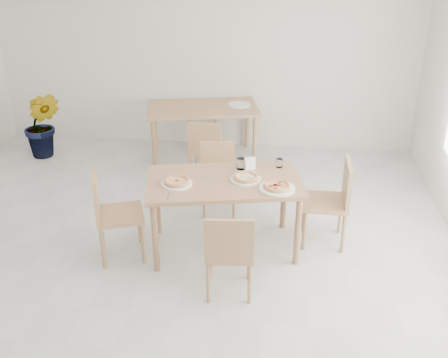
# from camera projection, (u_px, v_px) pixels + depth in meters

# --- Properties ---
(main_table) EXTENTS (1.60, 1.12, 0.75)m
(main_table) POSITION_uv_depth(u_px,v_px,m) (224.00, 188.00, 5.00)
(main_table) COLOR #A37454
(main_table) RESTS_ON ground
(chair_south) EXTENTS (0.44, 0.44, 0.82)m
(chair_south) POSITION_uv_depth(u_px,v_px,m) (229.00, 249.00, 4.38)
(chair_south) COLOR tan
(chair_south) RESTS_ON ground
(chair_north) EXTENTS (0.45, 0.45, 0.78)m
(chair_north) POSITION_uv_depth(u_px,v_px,m) (218.00, 172.00, 5.84)
(chair_north) COLOR tan
(chair_north) RESTS_ON ground
(chair_west) EXTENTS (0.56, 0.56, 0.88)m
(chair_west) POSITION_uv_depth(u_px,v_px,m) (110.00, 210.00, 4.93)
(chair_west) COLOR tan
(chair_west) RESTS_ON ground
(chair_east) EXTENTS (0.44, 0.44, 0.89)m
(chair_east) POSITION_uv_depth(u_px,v_px,m) (334.00, 197.00, 5.16)
(chair_east) COLOR tan
(chair_east) RESTS_ON ground
(plate_margherita) EXTENTS (0.29, 0.29, 0.02)m
(plate_margherita) POSITION_uv_depth(u_px,v_px,m) (177.00, 184.00, 4.88)
(plate_margherita) COLOR white
(plate_margherita) RESTS_ON main_table
(plate_mushroom) EXTENTS (0.29, 0.29, 0.02)m
(plate_mushroom) POSITION_uv_depth(u_px,v_px,m) (246.00, 179.00, 4.96)
(plate_mushroom) COLOR white
(plate_mushroom) RESTS_ON main_table
(plate_pepperoni) EXTENTS (0.33, 0.33, 0.02)m
(plate_pepperoni) POSITION_uv_depth(u_px,v_px,m) (277.00, 188.00, 4.78)
(plate_pepperoni) COLOR white
(plate_pepperoni) RESTS_ON main_table
(pizza_margherita) EXTENTS (0.27, 0.27, 0.03)m
(pizza_margherita) POSITION_uv_depth(u_px,v_px,m) (177.00, 181.00, 4.87)
(pizza_margherita) COLOR #EBA46E
(pizza_margherita) RESTS_ON plate_margherita
(pizza_mushroom) EXTENTS (0.32, 0.32, 0.03)m
(pizza_mushroom) POSITION_uv_depth(u_px,v_px,m) (246.00, 177.00, 4.95)
(pizza_mushroom) COLOR #EBA46E
(pizza_mushroom) RESTS_ON plate_mushroom
(pizza_pepperoni) EXTENTS (0.30, 0.30, 0.03)m
(pizza_pepperoni) POSITION_uv_depth(u_px,v_px,m) (277.00, 186.00, 4.77)
(pizza_pepperoni) COLOR #EBA46E
(pizza_pepperoni) RESTS_ON plate_pepperoni
(tumbler_a) EXTENTS (0.08, 0.08, 0.11)m
(tumbler_a) POSITION_uv_depth(u_px,v_px,m) (241.00, 164.00, 5.18)
(tumbler_a) COLOR white
(tumbler_a) RESTS_ON main_table
(tumbler_b) EXTENTS (0.07, 0.07, 0.09)m
(tumbler_b) POSITION_uv_depth(u_px,v_px,m) (279.00, 163.00, 5.22)
(tumbler_b) COLOR white
(tumbler_b) RESTS_ON main_table
(napkin_holder) EXTENTS (0.13, 0.11, 0.13)m
(napkin_holder) POSITION_uv_depth(u_px,v_px,m) (250.00, 164.00, 5.15)
(napkin_holder) COLOR silver
(napkin_holder) RESTS_ON main_table
(fork_a) EXTENTS (0.06, 0.16, 0.01)m
(fork_a) POSITION_uv_depth(u_px,v_px,m) (208.00, 179.00, 4.98)
(fork_a) COLOR silver
(fork_a) RESTS_ON main_table
(fork_b) EXTENTS (0.03, 0.18, 0.01)m
(fork_b) POSITION_uv_depth(u_px,v_px,m) (170.00, 196.00, 4.65)
(fork_b) COLOR silver
(fork_b) RESTS_ON main_table
(second_table) EXTENTS (1.62, 1.15, 0.75)m
(second_table) POSITION_uv_depth(u_px,v_px,m) (203.00, 113.00, 7.08)
(second_table) COLOR tan
(second_table) RESTS_ON ground
(chair_back_s) EXTENTS (0.42, 0.42, 0.83)m
(chair_back_s) POSITION_uv_depth(u_px,v_px,m) (206.00, 147.00, 6.44)
(chair_back_s) COLOR tan
(chair_back_s) RESTS_ON ground
(chair_back_n) EXTENTS (0.60, 0.60, 0.93)m
(chair_back_n) POSITION_uv_depth(u_px,v_px,m) (198.00, 105.00, 7.79)
(chair_back_n) COLOR tan
(chair_back_n) RESTS_ON ground
(plate_empty) EXTENTS (0.31, 0.31, 0.02)m
(plate_empty) POSITION_uv_depth(u_px,v_px,m) (239.00, 105.00, 7.09)
(plate_empty) COLOR white
(plate_empty) RESTS_ON second_table
(potted_plant) EXTENTS (0.58, 0.50, 0.93)m
(potted_plant) POSITION_uv_depth(u_px,v_px,m) (43.00, 125.00, 7.23)
(potted_plant) COLOR #2E6D20
(potted_plant) RESTS_ON ground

